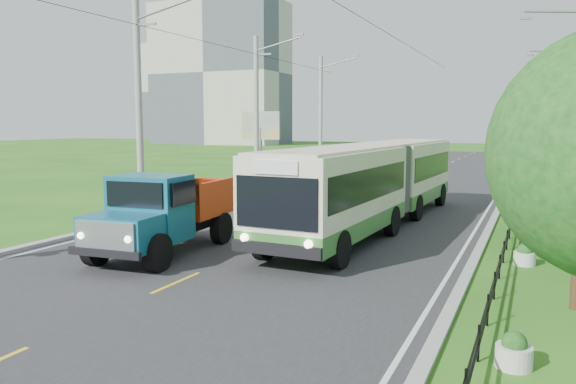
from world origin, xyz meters
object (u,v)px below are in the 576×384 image
Objects in this scene: planter_mid at (529,217)px; bus at (374,178)px; tree_third at (574,134)px; planter_near at (525,256)px; tree_fourth at (565,141)px; tree_back at (557,135)px; pole_mid at (257,112)px; pole_near at (140,107)px; planter_far at (531,196)px; pole_far at (321,115)px; billboard_left at (261,130)px; dump_truck at (166,208)px; planter_front at (514,352)px; streetlight_far at (571,115)px; tree_fifth at (561,133)px.

bus is at bearing -149.44° from planter_mid.
tree_third is 4.46m from planter_near.
tree_fourth is 12.00m from tree_back.
pole_mid is 1.85× the size of tree_fourth.
pole_near reaches higher than tree_third.
planter_far is (16.86, 13.00, -4.81)m from pole_near.
tree_fourth is 8.87m from planter_near.
pole_far is 1.92× the size of billboard_left.
pole_near is at bearing 129.45° from dump_truck.
planter_front is at bearing -90.00° from planter_far.
tree_third is at bearing -39.33° from billboard_left.
planter_front is at bearing -55.16° from billboard_left.
planter_front is 12.14m from dump_truck.
tree_fourth is at bearing 81.23° from planter_near.
tree_fourth is 1.04× the size of billboard_left.
pole_mid is at bearing 138.35° from planter_near.
pole_mid is 1.00× the size of pole_far.
streetlight_far is 0.51× the size of bus.
tree_fifth is (18.12, -0.86, -1.24)m from pole_mid.
dump_truck is at bearing -137.55° from tree_fourth.
pole_near reaches higher than tree_fifth.
planter_front is at bearing -33.12° from pole_near.
tree_back is 8.21× the size of planter_front.
tree_fifth reaches higher than billboard_left.
streetlight_far is 22.57m from planter_near.
planter_mid is (-2.04, -14.00, -4.62)m from streetlight_far.
pole_far reaches higher than planter_mid.
dump_truck is at bearing -125.48° from tree_fifth.
tree_fourth is at bearing -26.99° from billboard_left.
billboard_left is (-1.24, -9.00, -1.23)m from pole_far.
tree_back is at bearing 90.00° from tree_third.
pole_near is at bearing -164.16° from tree_fourth.
planter_far is at bearing 124.05° from tree_fifth.
tree_fifth is 0.88× the size of dump_truck.
dump_truck is (-12.29, -5.24, -2.46)m from tree_third.
planter_front is 13.94m from bus.
bus is (-7.25, -9.68, -1.81)m from tree_fifth.
pole_near is 14.93× the size of planter_mid.
tree_back is (18.12, 5.14, -1.44)m from pole_mid.
tree_back reaches higher than planter_mid.
pole_near is 26.80m from streetlight_far.
pole_near reaches higher than planter_mid.
planter_far is at bearing -33.12° from pole_far.
planter_mid is at bearing -48.41° from pole_far.
pole_mid is at bearing -159.68° from streetlight_far.
streetlight_far is at bearing 58.23° from dump_truck.
pole_far is at bearing 133.85° from tree_fourth.
planter_far is (-1.26, 1.86, -3.57)m from tree_fifth.
planter_far is at bearing 99.08° from tree_fourth.
planter_near is at bearing -93.57° from tree_back.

